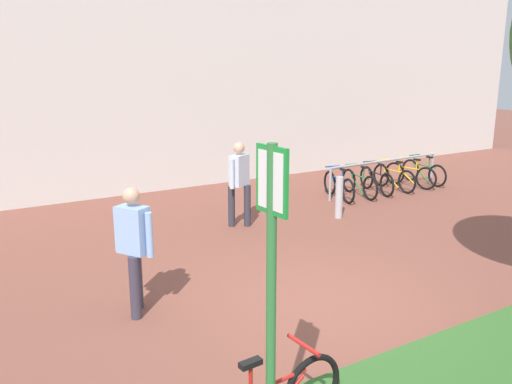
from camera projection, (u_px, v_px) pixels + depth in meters
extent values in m
plane|color=brown|center=(326.00, 304.00, 7.36)|extent=(60.00, 60.00, 0.00)
cube|color=#336028|center=(445.00, 374.00, 5.56)|extent=(7.00, 1.10, 0.16)
cylinder|color=#2D7238|center=(271.00, 312.00, 4.18)|extent=(0.08, 0.08, 2.68)
cube|color=#198C33|center=(272.00, 180.00, 3.93)|extent=(0.06, 0.36, 0.52)
cube|color=white|center=(272.00, 180.00, 3.93)|extent=(0.06, 0.30, 0.44)
cylinder|color=red|center=(251.00, 380.00, 4.43)|extent=(0.04, 0.04, 0.28)
cube|color=black|center=(251.00, 363.00, 4.40)|extent=(0.21, 0.10, 0.05)
cylinder|color=red|center=(303.00, 345.00, 4.72)|extent=(0.07, 0.42, 0.04)
cylinder|color=#99999E|center=(330.00, 185.00, 12.71)|extent=(0.06, 0.06, 0.80)
cylinder|color=#99999E|center=(432.00, 168.00, 14.68)|extent=(0.06, 0.06, 0.80)
cylinder|color=#99999E|center=(386.00, 161.00, 13.60)|extent=(3.70, 0.22, 0.06)
torus|color=black|center=(348.00, 191.00, 12.49)|extent=(0.17, 0.61, 0.61)
torus|color=black|center=(330.00, 183.00, 13.35)|extent=(0.17, 0.61, 0.61)
cylinder|color=#194CA5|center=(339.00, 179.00, 12.88)|extent=(0.18, 0.76, 0.03)
cylinder|color=#194CA5|center=(337.00, 187.00, 13.02)|extent=(0.14, 0.55, 0.40)
cylinder|color=#194CA5|center=(343.00, 176.00, 12.70)|extent=(0.03, 0.03, 0.26)
cube|color=black|center=(343.00, 170.00, 12.66)|extent=(0.11, 0.19, 0.05)
cylinder|color=#194CA5|center=(333.00, 166.00, 13.15)|extent=(0.39, 0.11, 0.04)
torus|color=black|center=(370.00, 188.00, 12.78)|extent=(0.13, 0.61, 0.61)
torus|color=black|center=(349.00, 180.00, 13.62)|extent=(0.13, 0.61, 0.61)
cylinder|color=#1E7233|center=(360.00, 176.00, 13.15)|extent=(0.13, 0.77, 0.03)
cylinder|color=#1E7233|center=(357.00, 185.00, 13.29)|extent=(0.11, 0.56, 0.40)
cylinder|color=#1E7233|center=(364.00, 173.00, 12.97)|extent=(0.03, 0.03, 0.26)
cube|color=black|center=(364.00, 167.00, 12.94)|extent=(0.10, 0.19, 0.05)
cylinder|color=#1E7233|center=(352.00, 164.00, 13.41)|extent=(0.39, 0.09, 0.04)
torus|color=black|center=(387.00, 185.00, 13.11)|extent=(0.17, 0.61, 0.61)
torus|color=black|center=(367.00, 177.00, 13.97)|extent=(0.17, 0.61, 0.61)
cylinder|color=black|center=(377.00, 173.00, 13.49)|extent=(0.17, 0.76, 0.03)
cylinder|color=black|center=(374.00, 182.00, 13.63)|extent=(0.14, 0.55, 0.40)
cylinder|color=black|center=(381.00, 170.00, 13.31)|extent=(0.03, 0.03, 0.26)
cube|color=black|center=(381.00, 165.00, 13.28)|extent=(0.11, 0.19, 0.05)
cylinder|color=black|center=(370.00, 162.00, 13.76)|extent=(0.39, 0.11, 0.04)
torus|color=black|center=(407.00, 182.00, 13.46)|extent=(0.07, 0.61, 0.61)
torus|color=black|center=(381.00, 175.00, 14.25)|extent=(0.07, 0.61, 0.61)
cylinder|color=gold|center=(394.00, 171.00, 13.81)|extent=(0.05, 0.77, 0.03)
cylinder|color=gold|center=(391.00, 179.00, 13.94)|extent=(0.04, 0.56, 0.40)
cylinder|color=gold|center=(399.00, 168.00, 13.64)|extent=(0.03, 0.03, 0.26)
cube|color=black|center=(400.00, 162.00, 13.61)|extent=(0.08, 0.19, 0.05)
cylinder|color=gold|center=(385.00, 160.00, 14.05)|extent=(0.39, 0.04, 0.04)
torus|color=black|center=(426.00, 178.00, 13.85)|extent=(0.19, 0.60, 0.61)
torus|color=black|center=(395.00, 173.00, 14.51)|extent=(0.19, 0.60, 0.61)
cylinder|color=gold|center=(411.00, 168.00, 14.13)|extent=(0.20, 0.76, 0.03)
cylinder|color=gold|center=(407.00, 176.00, 14.25)|extent=(0.16, 0.55, 0.40)
cylinder|color=gold|center=(417.00, 165.00, 13.99)|extent=(0.03, 0.03, 0.26)
cube|color=black|center=(417.00, 160.00, 13.95)|extent=(0.11, 0.20, 0.05)
cylinder|color=gold|center=(399.00, 158.00, 14.33)|extent=(0.38, 0.12, 0.04)
torus|color=black|center=(437.00, 176.00, 14.17)|extent=(0.07, 0.61, 0.61)
torus|color=black|center=(410.00, 170.00, 14.95)|extent=(0.07, 0.61, 0.61)
cylinder|color=#1E7233|center=(424.00, 165.00, 14.51)|extent=(0.05, 0.77, 0.03)
cylinder|color=#1E7233|center=(421.00, 173.00, 14.64)|extent=(0.04, 0.56, 0.40)
cylinder|color=#1E7233|center=(429.00, 162.00, 14.35)|extent=(0.03, 0.03, 0.26)
cube|color=black|center=(430.00, 157.00, 14.31)|extent=(0.08, 0.19, 0.05)
cylinder|color=#1E7233|center=(415.00, 155.00, 14.75)|extent=(0.39, 0.04, 0.04)
cylinder|color=#ADADB2|center=(339.00, 197.00, 11.32)|extent=(0.16, 0.16, 0.90)
cylinder|color=#2D2D38|center=(232.00, 206.00, 10.75)|extent=(0.14, 0.14, 0.85)
cylinder|color=#2D2D38|center=(247.00, 206.00, 10.76)|extent=(0.14, 0.14, 0.85)
cube|color=silver|center=(239.00, 170.00, 10.58)|extent=(0.47, 0.40, 0.62)
cylinder|color=silver|center=(232.00, 174.00, 10.37)|extent=(0.09, 0.09, 0.59)
cylinder|color=silver|center=(246.00, 170.00, 10.80)|extent=(0.09, 0.09, 0.59)
sphere|color=tan|center=(239.00, 148.00, 10.47)|extent=(0.22, 0.22, 0.22)
cylinder|color=#383342|center=(137.00, 278.00, 7.15)|extent=(0.14, 0.14, 0.85)
cylinder|color=#383342|center=(135.00, 288.00, 6.85)|extent=(0.14, 0.14, 0.85)
cube|color=#8CB2E5|center=(133.00, 230.00, 6.83)|extent=(0.42, 0.47, 0.62)
cylinder|color=#8CB2E5|center=(118.00, 229.00, 6.95)|extent=(0.09, 0.09, 0.59)
cylinder|color=#8CB2E5|center=(149.00, 235.00, 6.72)|extent=(0.09, 0.09, 0.59)
sphere|color=tan|center=(131.00, 196.00, 6.72)|extent=(0.22, 0.22, 0.22)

